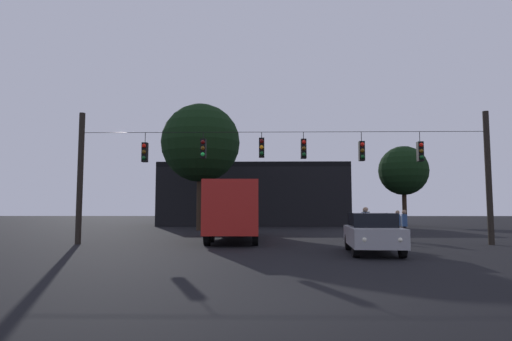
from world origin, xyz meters
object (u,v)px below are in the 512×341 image
at_px(tree_behind_building, 403,171).
at_px(pedestrian_crossing_left, 398,224).
at_px(city_bus, 235,206).
at_px(car_near_right, 372,232).
at_px(pedestrian_crossing_right, 404,224).
at_px(pedestrian_crossing_center, 366,224).
at_px(tree_left_silhouette, 201,143).
at_px(pedestrian_near_bus, 366,221).

bearing_deg(tree_behind_building, pedestrian_crossing_left, -108.46).
distance_m(city_bus, tree_behind_building, 27.15).
xyz_separation_m(city_bus, car_near_right, (5.73, -7.78, -1.07)).
relative_size(pedestrian_crossing_left, pedestrian_crossing_right, 0.99).
distance_m(city_bus, car_near_right, 9.72).
distance_m(pedestrian_crossing_center, pedestrian_crossing_right, 3.11).
relative_size(car_near_right, pedestrian_crossing_right, 2.72).
bearing_deg(car_near_right, pedestrian_crossing_left, 66.18).
relative_size(city_bus, pedestrian_crossing_left, 6.84).
xyz_separation_m(pedestrian_crossing_right, tree_left_silhouette, (-12.30, 12.85, 6.13)).
bearing_deg(pedestrian_crossing_center, pedestrian_crossing_left, 52.58).
bearing_deg(pedestrian_crossing_left, city_bus, 174.17).
distance_m(pedestrian_crossing_right, pedestrian_near_bus, 2.16).
bearing_deg(pedestrian_crossing_center, tree_behind_building, 68.80).
xyz_separation_m(pedestrian_crossing_center, tree_left_silhouette, (-9.89, 14.81, 6.05)).
distance_m(pedestrian_crossing_left, tree_left_silhouette, 18.02).
bearing_deg(pedestrian_crossing_right, pedestrian_crossing_center, -140.83).
distance_m(pedestrian_near_bus, tree_left_silhouette, 16.76).
height_order(pedestrian_crossing_left, pedestrian_near_bus, pedestrian_near_bus).
xyz_separation_m(pedestrian_crossing_right, tree_behind_building, (7.49, 23.57, 4.80)).
relative_size(pedestrian_crossing_right, pedestrian_near_bus, 0.92).
xyz_separation_m(car_near_right, tree_left_silhouette, (-9.30, 18.50, 6.26)).
distance_m(car_near_right, pedestrian_near_bus, 7.25).
bearing_deg(tree_left_silhouette, pedestrian_crossing_center, -56.28).
relative_size(city_bus, tree_behind_building, 1.33).
relative_size(city_bus, pedestrian_crossing_right, 6.74).
relative_size(car_near_right, pedestrian_crossing_center, 2.52).
distance_m(car_near_right, pedestrian_crossing_left, 7.53).
bearing_deg(tree_left_silhouette, pedestrian_near_bus, -46.76).
xyz_separation_m(pedestrian_crossing_center, tree_behind_building, (9.90, 25.53, 4.71)).
bearing_deg(city_bus, pedestrian_crossing_right, -13.74).
distance_m(city_bus, pedestrian_crossing_left, 8.87).
distance_m(car_near_right, tree_left_silhouette, 21.63).
xyz_separation_m(pedestrian_near_bus, tree_behind_building, (9.08, 22.10, 4.70)).
bearing_deg(pedestrian_crossing_left, tree_behind_building, 71.54).
bearing_deg(pedestrian_crossing_center, pedestrian_near_bus, 76.51).
xyz_separation_m(pedestrian_crossing_left, tree_behind_building, (7.45, 22.33, 4.81)).
relative_size(car_near_right, pedestrian_crossing_left, 2.76).
distance_m(car_near_right, pedestrian_crossing_right, 6.40).
bearing_deg(car_near_right, pedestrian_crossing_right, 62.01).
height_order(pedestrian_crossing_left, tree_left_silhouette, tree_left_silhouette).
bearing_deg(pedestrian_crossing_right, tree_behind_building, 72.36).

